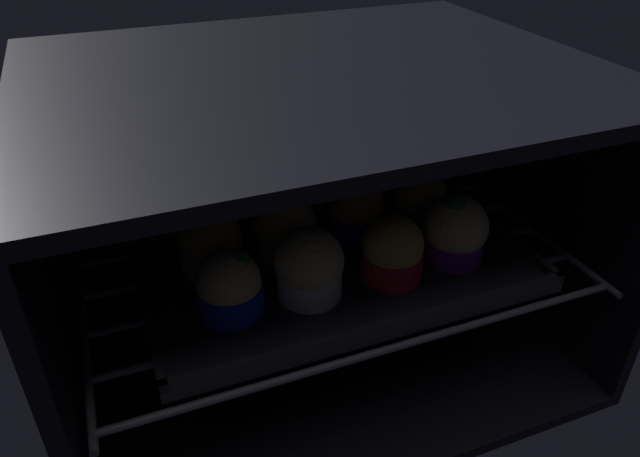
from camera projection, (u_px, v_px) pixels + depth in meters
oven_cavity at (303, 206)px, 73.68cm from camera, size 59.00×47.00×37.00cm
oven_rack at (316, 247)px, 72.15cm from camera, size 54.80×42.00×0.80cm
baking_tray at (320, 245)px, 70.48cm from camera, size 42.42×33.81×2.20cm
muffin_row0_col0 at (229, 286)px, 58.09cm from camera, size 6.64×6.64×7.00cm
muffin_row0_col1 at (309, 266)px, 60.00cm from camera, size 7.10×7.10×7.94cm
muffin_row0_col2 at (392, 251)px, 62.87cm from camera, size 6.64×6.64×7.25cm
muffin_row0_col3 at (455, 231)px, 65.54cm from camera, size 7.23×7.23×8.42cm
muffin_row1_col0 at (210, 242)px, 64.11cm from camera, size 7.00×7.00×8.00cm
muffin_row1_col1 at (284, 227)px, 66.85cm from camera, size 7.22×7.22×7.40cm
muffin_row1_col2 at (355, 210)px, 70.29cm from camera, size 6.76×6.76×7.06cm
muffin_row1_col3 at (419, 201)px, 72.49cm from camera, size 6.64×6.64×6.82cm
muffin_row2_col0 at (194, 205)px, 70.93cm from camera, size 6.64×6.64×7.33cm
muffin_row2_col1 at (262, 192)px, 74.10cm from camera, size 6.79×6.79×7.74cm
muffin_row2_col2 at (329, 181)px, 76.68cm from camera, size 6.64×6.64×7.07cm
muffin_row2_col3 at (387, 171)px, 79.02cm from camera, size 6.85×6.85×7.08cm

